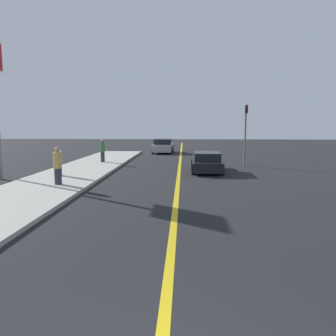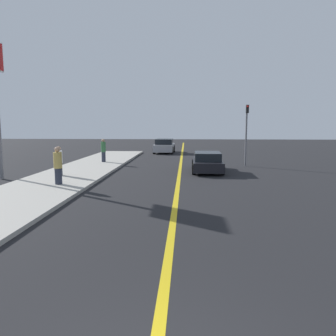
{
  "view_description": "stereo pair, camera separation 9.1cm",
  "coord_description": "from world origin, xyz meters",
  "px_view_note": "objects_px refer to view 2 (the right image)",
  "views": [
    {
      "loc": [
        0.27,
        -2.82,
        2.89
      ],
      "look_at": [
        -0.4,
        11.19,
        1.0
      ],
      "focal_mm": 35.0,
      "sensor_mm": 36.0,
      "label": 1
    },
    {
      "loc": [
        0.36,
        -2.81,
        2.89
      ],
      "look_at": [
        -0.4,
        11.19,
        1.0
      ],
      "focal_mm": 35.0,
      "sensor_mm": 36.0,
      "label": 2
    }
  ],
  "objects_px": {
    "car_near_right_lane": "(207,162)",
    "car_ahead_center": "(164,146)",
    "pedestrian_by_sign": "(103,150)",
    "traffic_light": "(246,129)",
    "pedestrian_far_standing": "(59,161)",
    "pedestrian_mid_group": "(58,166)"
  },
  "relations": [
    {
      "from": "pedestrian_far_standing",
      "to": "traffic_light",
      "type": "xyz_separation_m",
      "value": [
        10.91,
        5.51,
        1.63
      ]
    },
    {
      "from": "car_near_right_lane",
      "to": "traffic_light",
      "type": "xyz_separation_m",
      "value": [
        2.79,
        2.75,
        1.97
      ]
    },
    {
      "from": "pedestrian_far_standing",
      "to": "car_near_right_lane",
      "type": "bearing_deg",
      "value": 18.83
    },
    {
      "from": "traffic_light",
      "to": "pedestrian_by_sign",
      "type": "bearing_deg",
      "value": 175.21
    },
    {
      "from": "car_ahead_center",
      "to": "pedestrian_far_standing",
      "type": "bearing_deg",
      "value": -105.14
    },
    {
      "from": "car_near_right_lane",
      "to": "traffic_light",
      "type": "distance_m",
      "value": 4.38
    },
    {
      "from": "car_ahead_center",
      "to": "pedestrian_by_sign",
      "type": "xyz_separation_m",
      "value": [
        -3.83,
        -9.4,
        0.3
      ]
    },
    {
      "from": "pedestrian_far_standing",
      "to": "pedestrian_by_sign",
      "type": "relative_size",
      "value": 0.93
    },
    {
      "from": "car_near_right_lane",
      "to": "pedestrian_mid_group",
      "type": "height_order",
      "value": "pedestrian_mid_group"
    },
    {
      "from": "car_near_right_lane",
      "to": "pedestrian_far_standing",
      "type": "bearing_deg",
      "value": -160.33
    },
    {
      "from": "pedestrian_by_sign",
      "to": "car_near_right_lane",
      "type": "bearing_deg",
      "value": -26.17
    },
    {
      "from": "pedestrian_mid_group",
      "to": "traffic_light",
      "type": "relative_size",
      "value": 0.41
    },
    {
      "from": "car_near_right_lane",
      "to": "pedestrian_mid_group",
      "type": "relative_size",
      "value": 2.41
    },
    {
      "from": "pedestrian_mid_group",
      "to": "pedestrian_by_sign",
      "type": "distance_m",
      "value": 8.95
    },
    {
      "from": "pedestrian_mid_group",
      "to": "pedestrian_far_standing",
      "type": "xyz_separation_m",
      "value": [
        -0.96,
        2.59,
        -0.08
      ]
    },
    {
      "from": "pedestrian_by_sign",
      "to": "traffic_light",
      "type": "bearing_deg",
      "value": -4.79
    },
    {
      "from": "car_near_right_lane",
      "to": "traffic_light",
      "type": "relative_size",
      "value": 1.0
    },
    {
      "from": "pedestrian_mid_group",
      "to": "traffic_light",
      "type": "bearing_deg",
      "value": 39.15
    },
    {
      "from": "car_near_right_lane",
      "to": "car_ahead_center",
      "type": "height_order",
      "value": "car_ahead_center"
    },
    {
      "from": "pedestrian_by_sign",
      "to": "traffic_light",
      "type": "height_order",
      "value": "traffic_light"
    },
    {
      "from": "car_near_right_lane",
      "to": "pedestrian_by_sign",
      "type": "relative_size",
      "value": 2.47
    },
    {
      "from": "pedestrian_by_sign",
      "to": "traffic_light",
      "type": "xyz_separation_m",
      "value": [
        10.11,
        -0.85,
        1.56
      ]
    }
  ]
}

